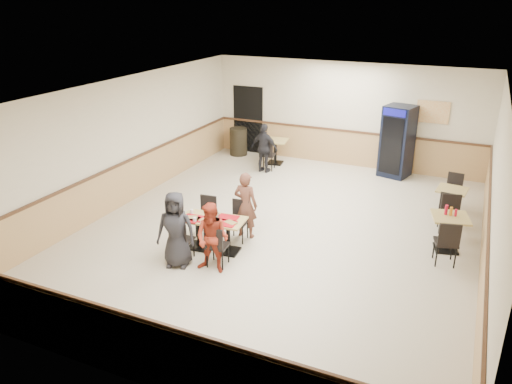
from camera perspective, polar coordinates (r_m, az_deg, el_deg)
The scene contains 20 objects.
ground at distance 10.81m, azimuth 2.82°, elevation -4.40°, with size 10.00×10.00×0.00m, color beige.
room_shell at distance 12.45m, azimuth 14.87°, elevation 1.36°, with size 10.00×10.00×10.00m.
main_table at distance 9.86m, azimuth -4.91°, elevation -4.24°, with size 1.32×0.76×0.68m.
main_chairs at distance 9.89m, azimuth -5.15°, elevation -4.31°, with size 1.26×1.58×0.86m.
diner_woman_left at distance 9.28m, azimuth -9.13°, elevation -4.26°, with size 0.71×0.46×1.46m, color black.
diner_woman_right at distance 9.03m, azimuth -5.01°, elevation -5.30°, with size 0.65×0.50×1.33m, color maroon.
diner_man_opposite at distance 10.27m, azimuth -1.20°, elevation -1.49°, with size 0.52×0.34×1.42m, color brown.
lone_diner at distance 14.12m, azimuth 0.96°, elevation 5.02°, with size 0.82×0.34×1.40m, color black.
tabletop_clutter at distance 9.71m, azimuth -5.45°, elevation -3.09°, with size 1.17×0.71×0.12m.
side_table_near at distance 10.51m, azimuth 21.18°, elevation -3.82°, with size 0.83×0.83×0.73m.
side_table_near_chair_south at distance 9.99m, azimuth 20.91°, elevation -5.28°, with size 0.43×0.43×0.93m, color black, non-canonical shape.
side_table_near_chair_north at distance 11.05m, azimuth 21.40°, elevation -2.72°, with size 0.43×0.43×0.93m, color black, non-canonical shape.
side_table_far at distance 12.10m, azimuth 21.38°, elevation -0.68°, with size 0.70×0.70×0.68m.
side_table_far_chair_south at distance 11.61m, azimuth 21.17°, elevation -1.71°, with size 0.40×0.40×0.86m, color black, non-canonical shape.
side_table_far_chair_north at distance 12.62m, azimuth 21.55°, elevation 0.08°, with size 0.40×0.40×0.86m, color black, non-canonical shape.
condiment_caddy at distance 10.42m, azimuth 21.28°, elevation -2.03°, with size 0.23×0.06×0.20m.
back_table at distance 14.92m, azimuth 2.23°, elevation 5.06°, with size 0.78×0.78×0.73m.
back_table_chair_lone at distance 14.41m, azimuth 1.34°, elevation 4.37°, with size 0.43×0.43×0.93m, color black, non-canonical shape.
pepsi_cooler at distance 14.29m, azimuth 15.84°, elevation 5.59°, with size 0.91×0.91×1.97m.
trash_bin at distance 15.79m, azimuth -2.02°, elevation 5.79°, with size 0.54×0.54×0.86m, color black.
Camera 1 is at (3.50, -9.06, 4.75)m, focal length 35.00 mm.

